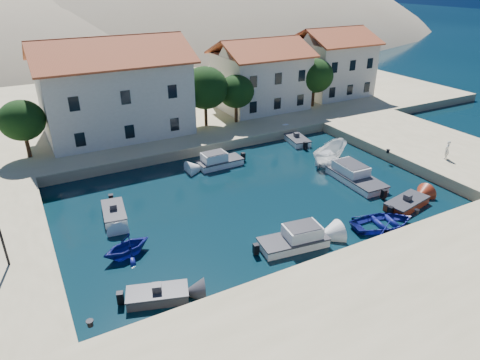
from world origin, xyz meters
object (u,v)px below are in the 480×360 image
at_px(cabin_cruiser_south, 293,240).
at_px(cabin_cruiser_east, 356,177).
at_px(building_left, 114,86).
at_px(boat_east, 329,162).
at_px(pedestrian, 447,150).
at_px(building_mid, 260,73).
at_px(building_right, 332,61).
at_px(rowboat_south, 383,227).

height_order(cabin_cruiser_south, cabin_cruiser_east, same).
xyz_separation_m(building_left, boat_east, (16.03, -15.23, -5.94)).
distance_m(building_left, pedestrian, 32.67).
bearing_deg(building_mid, building_right, 4.76).
bearing_deg(cabin_cruiser_south, boat_east, 49.44).
bearing_deg(building_right, building_mid, -175.24).
bearing_deg(rowboat_south, building_right, -20.97).
distance_m(rowboat_south, boat_east, 11.72).
height_order(cabin_cruiser_east, boat_east, cabin_cruiser_east).
xyz_separation_m(building_mid, building_right, (12.00, 1.00, 0.25)).
bearing_deg(cabin_cruiser_east, boat_east, -7.46).
bearing_deg(building_right, boat_east, -129.05).
distance_m(building_mid, building_right, 12.04).
height_order(building_left, cabin_cruiser_east, building_left).
height_order(building_mid, pedestrian, building_mid).
height_order(building_left, boat_east, building_left).
distance_m(cabin_cruiser_south, boat_east, 14.90).
distance_m(rowboat_south, cabin_cruiser_east, 7.18).
xyz_separation_m(building_right, pedestrian, (-5.74, -23.50, -3.62)).
xyz_separation_m(rowboat_south, cabin_cruiser_east, (3.24, 6.39, 0.48)).
distance_m(building_left, building_mid, 18.04).
relative_size(building_right, pedestrian, 5.55).
relative_size(cabin_cruiser_south, rowboat_south, 1.01).
bearing_deg(building_mid, cabin_cruiser_east, -97.64).
height_order(cabin_cruiser_east, pedestrian, pedestrian).
distance_m(building_left, rowboat_south, 29.43).
height_order(rowboat_south, boat_east, boat_east).
bearing_deg(building_right, building_left, -176.19).
distance_m(building_left, building_right, 30.07).
relative_size(building_right, cabin_cruiser_south, 1.99).
distance_m(building_left, boat_east, 22.89).
xyz_separation_m(cabin_cruiser_south, boat_east, (11.08, 9.95, -0.48)).
bearing_deg(building_right, cabin_cruiser_east, -124.12).
distance_m(building_right, cabin_cruiser_east, 26.85).
relative_size(building_mid, rowboat_south, 2.23).
xyz_separation_m(cabin_cruiser_east, pedestrian, (9.06, -1.66, 1.38)).
distance_m(building_right, pedestrian, 24.45).
relative_size(building_left, building_mid, 1.40).
height_order(building_left, building_mid, building_left).
xyz_separation_m(building_right, rowboat_south, (-18.04, -28.23, -5.47)).
relative_size(cabin_cruiser_south, pedestrian, 2.79).
bearing_deg(boat_east, cabin_cruiser_east, 148.33).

